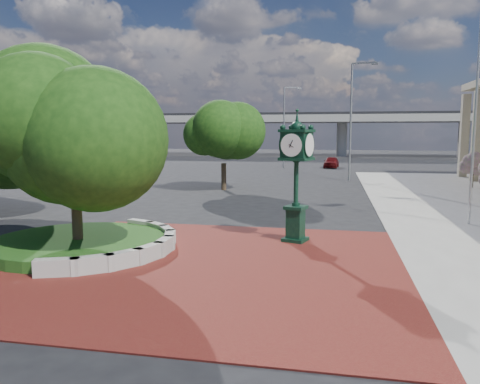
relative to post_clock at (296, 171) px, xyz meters
name	(u,v)px	position (x,y,z in m)	size (l,w,h in m)	color
ground	(216,257)	(-2.41, -2.71, -2.69)	(200.00, 200.00, 0.00)	black
plaza	(208,265)	(-2.41, -3.71, -2.67)	(12.00, 12.00, 0.04)	maroon
planter_wall	(139,245)	(-5.12, -2.71, -2.42)	(2.96, 6.77, 0.54)	#9E9B93
grass_bed	(78,244)	(-7.41, -2.71, -2.49)	(6.10, 6.10, 0.40)	#123F13
overpass	(312,119)	(-2.63, 67.29, 3.85)	(90.00, 12.00, 7.50)	#9E9B93
tree_planter	(74,144)	(-7.41, -2.71, 1.04)	(5.20, 5.20, 6.33)	#38281C
tree_street	(224,145)	(-6.41, 15.29, 0.55)	(4.40, 4.40, 5.45)	#38281C
post_clock	(296,171)	(0.00, 0.00, 0.00)	(1.24, 1.24, 4.90)	black
parked_car	(331,162)	(1.04, 38.64, -2.03)	(1.57, 3.89, 1.33)	#560C0E
flagpole_a	(476,110)	(7.36, 4.89, 2.40)	(1.45, 0.75, 9.94)	silver
street_lamp_near	(354,112)	(2.89, 23.86, 3.13)	(2.19, 0.77, 9.92)	slate
street_lamp_far	(286,121)	(-4.18, 36.79, 2.75)	(1.98, 0.96, 9.28)	slate
shrub_far	(474,167)	(11.54, 20.05, -1.10)	(1.20, 1.20, 2.20)	#38281C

